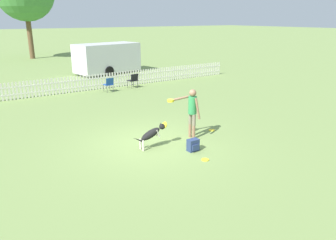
{
  "coord_description": "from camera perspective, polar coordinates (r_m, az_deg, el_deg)",
  "views": [
    {
      "loc": [
        -5.09,
        -8.64,
        3.96
      ],
      "look_at": [
        0.48,
        -0.33,
        0.81
      ],
      "focal_mm": 35.0,
      "sensor_mm": 36.0,
      "label": 1
    }
  ],
  "objects": [
    {
      "name": "folding_chair_blue_left",
      "position": [
        18.36,
        -10.26,
        6.26
      ],
      "size": [
        0.48,
        0.5,
        0.8
      ],
      "rotation": [
        0.0,
        0.0,
        3.22
      ],
      "color": "#333338",
      "rests_on": "ground_plane"
    },
    {
      "name": "equipment_trailer",
      "position": [
        24.65,
        -10.55,
        10.63
      ],
      "size": [
        5.5,
        2.83,
        2.16
      ],
      "rotation": [
        0.0,
        0.0,
        0.17
      ],
      "color": "silver",
      "rests_on": "ground_plane"
    },
    {
      "name": "leaping_dog",
      "position": [
        10.3,
        -2.77,
        -2.32
      ],
      "size": [
        1.23,
        0.26,
        0.77
      ],
      "rotation": [
        0.0,
        0.0,
        -1.58
      ],
      "color": "black",
      "rests_on": "ground_plane"
    },
    {
      "name": "backpack_on_grass",
      "position": [
        10.16,
        4.41,
        -4.39
      ],
      "size": [
        0.35,
        0.27,
        0.38
      ],
      "color": "navy",
      "rests_on": "ground_plane"
    },
    {
      "name": "frisbee_near_handler",
      "position": [
        9.63,
        6.48,
        -6.87
      ],
      "size": [
        0.22,
        0.22,
        0.02
      ],
      "color": "yellow",
      "rests_on": "ground_plane"
    },
    {
      "name": "handler_person",
      "position": [
        10.95,
        4.08,
        2.11
      ],
      "size": [
        0.98,
        0.66,
        1.7
      ],
      "rotation": [
        0.0,
        0.0,
        1.56
      ],
      "color": "#8C664C",
      "rests_on": "ground_plane"
    },
    {
      "name": "frisbee_near_dog",
      "position": [
        12.08,
        7.6,
        -1.76
      ],
      "size": [
        0.22,
        0.22,
        0.02
      ],
      "color": "yellow",
      "rests_on": "ground_plane"
    },
    {
      "name": "ground_plane",
      "position": [
        10.78,
        -3.12,
        -4.11
      ],
      "size": [
        240.0,
        240.0,
        0.0
      ],
      "primitive_type": "plane",
      "color": "olive"
    },
    {
      "name": "folding_chair_center",
      "position": [
        19.27,
        -6.06,
        7.04
      ],
      "size": [
        0.56,
        0.57,
        0.84
      ],
      "rotation": [
        0.0,
        0.0,
        3.28
      ],
      "color": "#333338",
      "rests_on": "ground_plane"
    },
    {
      "name": "picket_fence",
      "position": [
        18.62,
        -17.44,
        5.79
      ],
      "size": [
        22.42,
        0.04,
        0.89
      ],
      "color": "silver",
      "rests_on": "ground_plane"
    }
  ]
}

